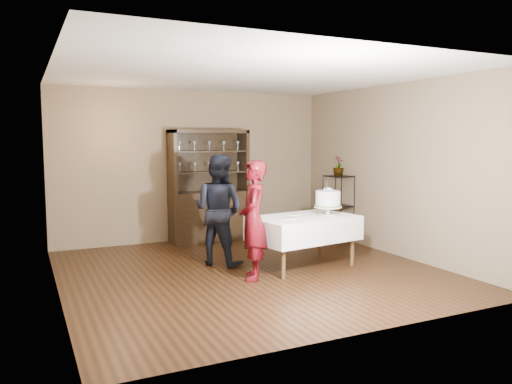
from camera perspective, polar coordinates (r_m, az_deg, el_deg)
floor at (r=7.04m, az=-0.58°, el=-9.03°), size 5.00×5.00×0.00m
ceiling at (r=6.86m, az=-0.61°, el=13.32°), size 5.00×5.00×0.00m
back_wall at (r=9.14m, az=-7.18°, el=2.97°), size 5.00×0.02×2.70m
wall_left at (r=6.21m, az=-22.06°, el=1.16°), size 0.02×5.00×2.70m
wall_right at (r=8.18m, az=15.53°, el=2.44°), size 0.02×5.00×2.70m
china_hutch at (r=9.04m, az=-5.42°, el=-1.41°), size 1.40×0.48×2.00m
plant_etagere at (r=9.06m, az=9.38°, el=-1.53°), size 0.42×0.42×1.20m
cake_table at (r=7.19m, az=5.48°, el=-4.16°), size 1.60×1.13×0.74m
woman at (r=6.52m, az=-0.32°, el=-3.21°), size 0.58×0.68×1.57m
man at (r=7.31m, az=-4.34°, el=-2.02°), size 0.97×1.00×1.62m
cake at (r=7.30m, az=8.22°, el=-0.91°), size 0.43×0.43×0.55m
plate_near at (r=6.93m, az=3.92°, el=-3.00°), size 0.23×0.23×0.01m
plate_far at (r=7.27m, az=4.37°, el=-2.58°), size 0.25×0.25×0.01m
potted_plant at (r=9.02m, az=9.42°, el=2.96°), size 0.26×0.26×0.35m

